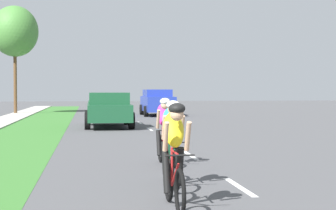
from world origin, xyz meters
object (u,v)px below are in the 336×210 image
Objects in this scene: pickup_dark_green at (108,110)px; cyclist_distant at (164,131)px; cyclist_lead at (174,155)px; suv_blue at (157,102)px; street_tree_far at (15,32)px; cyclist_trailing at (171,143)px.

cyclist_distant is at bearing -86.44° from pickup_dark_green.
cyclist_lead is 28.07m from suv_blue.
cyclist_lead is at bearing -96.20° from cyclist_distant.
cyclist_lead is 33.35m from street_tree_far.
pickup_dark_green is at bearing 93.56° from cyclist_distant.
street_tree_far is at bearing 156.35° from suv_blue.
pickup_dark_green is at bearing 92.02° from cyclist_trailing.
suv_blue is (3.20, 26.12, 0.14)m from cyclist_trailing.
suv_blue is (3.43, 27.86, 0.14)m from cyclist_lead.
street_tree_far is at bearing 112.74° from pickup_dark_green.
street_tree_far is at bearing 102.65° from cyclist_trailing.
suv_blue is (3.74, 10.63, 0.12)m from pickup_dark_green.
pickup_dark_green is at bearing 91.05° from cyclist_lead.
pickup_dark_green is 17.12m from street_tree_far.
cyclist_distant is (0.25, 2.68, 0.00)m from cyclist_trailing.
cyclist_trailing is 2.69m from cyclist_distant.
street_tree_far is (-6.30, 15.03, 5.24)m from pickup_dark_green.
cyclist_distant is 23.62m from suv_blue.
cyclist_lead is at bearing -78.41° from street_tree_far.
cyclist_trailing is 1.00× the size of cyclist_distant.
cyclist_lead is 1.00× the size of cyclist_distant.
street_tree_far is (-10.04, 4.40, 5.12)m from suv_blue.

